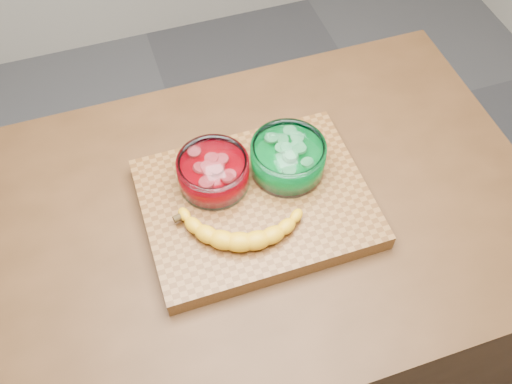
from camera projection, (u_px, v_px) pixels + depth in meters
name	position (u px, v px, depth m)	size (l,w,h in m)	color
ground	(256.00, 357.00, 1.91)	(3.50, 3.50, 0.00)	#4E4F53
counter	(256.00, 300.00, 1.54)	(1.20, 0.80, 0.90)	#492C16
cutting_board	(256.00, 203.00, 1.16)	(0.45, 0.35, 0.04)	brown
bowl_red	(213.00, 172.00, 1.14)	(0.14, 0.14, 0.07)	white
bowl_green	(288.00, 158.00, 1.16)	(0.15, 0.15, 0.07)	white
banana	(242.00, 221.00, 1.09)	(0.27, 0.16, 0.04)	gold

